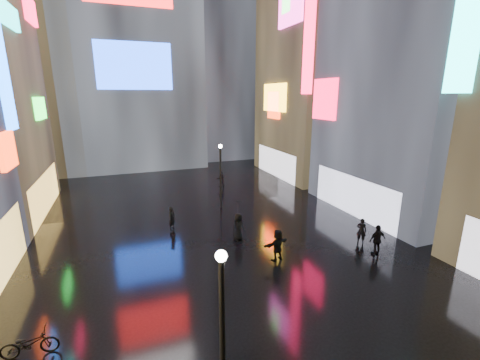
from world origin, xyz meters
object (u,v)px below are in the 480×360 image
lamp_far (221,173)px  pedestrian_3 (377,240)px  bicycle (29,344)px  lamp_near (222,328)px

lamp_far → pedestrian_3: size_ratio=2.87×
lamp_far → pedestrian_3: (6.00, -10.76, -2.04)m
pedestrian_3 → bicycle: size_ratio=0.96×
lamp_near → bicycle: bearing=142.0°
lamp_near → pedestrian_3: (11.17, 6.10, -2.04)m
pedestrian_3 → lamp_far: bearing=-59.2°
lamp_near → lamp_far: same height
lamp_near → pedestrian_3: 12.89m
lamp_far → bicycle: bearing=-131.3°
lamp_near → pedestrian_3: lamp_near is taller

